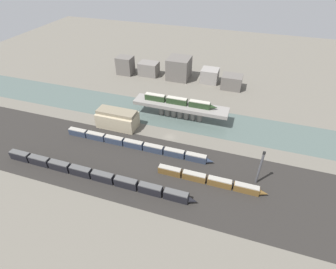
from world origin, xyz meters
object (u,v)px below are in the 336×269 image
object	(u,v)px
train_yard_mid	(209,180)
train_yard_near	(94,175)
train_yard_far	(136,145)
signal_tower	(260,168)
train_on_bridge	(179,101)
warehouse_building	(117,119)

from	to	relation	value
train_yard_mid	train_yard_near	bearing A→B (deg)	-165.09
train_yard_far	signal_tower	world-z (taller)	signal_tower
train_on_bridge	train_yard_far	world-z (taller)	train_on_bridge
train_yard_mid	signal_tower	size ratio (longest dim) A/B	2.69
train_on_bridge	train_yard_mid	bearing A→B (deg)	-59.60
train_yard_near	signal_tower	xyz separation A→B (m)	(63.76, 18.31, 6.26)
train_yard_near	train_on_bridge	bearing A→B (deg)	69.97
train_yard_mid	warehouse_building	size ratio (longest dim) A/B	2.15
train_yard_mid	signal_tower	bearing A→B (deg)	18.78
train_on_bridge	signal_tower	xyz separation A→B (m)	(43.49, -37.27, -1.73)
train_on_bridge	signal_tower	distance (m)	57.31
train_on_bridge	warehouse_building	world-z (taller)	train_on_bridge
train_yard_near	train_yard_mid	size ratio (longest dim) A/B	1.92
train_yard_near	train_yard_mid	distance (m)	47.32
train_yard_near	warehouse_building	xyz separation A→B (m)	(-7.90, 37.23, 2.51)
train_yard_far	signal_tower	distance (m)	56.18
train_yard_near	train_yard_far	world-z (taller)	train_yard_near
train_yard_mid	warehouse_building	world-z (taller)	warehouse_building
train_yard_far	train_on_bridge	bearing A→B (deg)	69.36
train_on_bridge	train_yard_far	xyz separation A→B (m)	(-12.06, -32.03, -8.22)
train_yard_near	train_yard_far	bearing A→B (deg)	70.80
train_yard_mid	signal_tower	distance (m)	20.14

